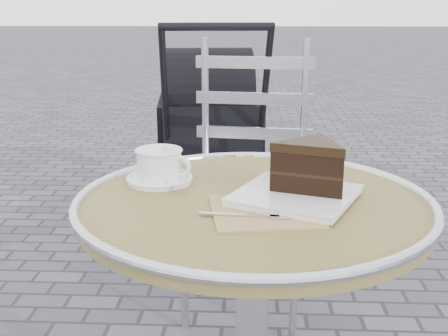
{
  "coord_description": "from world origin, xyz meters",
  "views": [
    {
      "loc": [
        -0.01,
        -1.07,
        1.1
      ],
      "look_at": [
        -0.06,
        0.05,
        0.78
      ],
      "focal_mm": 45.0,
      "sensor_mm": 36.0,
      "label": 1
    }
  ],
  "objects_px": {
    "cappuccino_set": "(160,167)",
    "cake_plate_set": "(306,173)",
    "cafe_table": "(252,273)",
    "bistro_chair": "(251,143)",
    "baby_stroller": "(210,139)"
  },
  "relations": [
    {
      "from": "cappuccino_set",
      "to": "cake_plate_set",
      "type": "bearing_deg",
      "value": 2.72
    },
    {
      "from": "cappuccino_set",
      "to": "cake_plate_set",
      "type": "relative_size",
      "value": 0.45
    },
    {
      "from": "cafe_table",
      "to": "bistro_chair",
      "type": "xyz_separation_m",
      "value": [
        -0.01,
        0.97,
        0.05
      ]
    },
    {
      "from": "cappuccino_set",
      "to": "cake_plate_set",
      "type": "distance_m",
      "value": 0.32
    },
    {
      "from": "cafe_table",
      "to": "cappuccino_set",
      "type": "distance_m",
      "value": 0.3
    },
    {
      "from": "cafe_table",
      "to": "cappuccino_set",
      "type": "bearing_deg",
      "value": 152.64
    },
    {
      "from": "cappuccino_set",
      "to": "cake_plate_set",
      "type": "xyz_separation_m",
      "value": [
        0.31,
        -0.1,
        0.02
      ]
    },
    {
      "from": "baby_stroller",
      "to": "cake_plate_set",
      "type": "bearing_deg",
      "value": -86.01
    },
    {
      "from": "cafe_table",
      "to": "baby_stroller",
      "type": "bearing_deg",
      "value": 97.17
    },
    {
      "from": "bistro_chair",
      "to": "baby_stroller",
      "type": "xyz_separation_m",
      "value": [
        -0.2,
        0.69,
        -0.14
      ]
    },
    {
      "from": "cappuccino_set",
      "to": "bistro_chair",
      "type": "distance_m",
      "value": 0.9
    },
    {
      "from": "cafe_table",
      "to": "cappuccino_set",
      "type": "relative_size",
      "value": 4.7
    },
    {
      "from": "cappuccino_set",
      "to": "baby_stroller",
      "type": "xyz_separation_m",
      "value": [
        -0.0,
        1.56,
        -0.29
      ]
    },
    {
      "from": "bistro_chair",
      "to": "baby_stroller",
      "type": "bearing_deg",
      "value": 113.56
    },
    {
      "from": "bistro_chair",
      "to": "cake_plate_set",
      "type": "bearing_deg",
      "value": -76.21
    }
  ]
}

